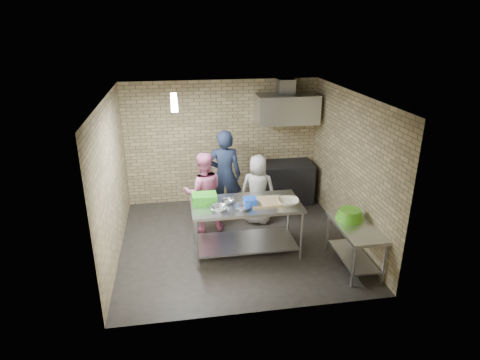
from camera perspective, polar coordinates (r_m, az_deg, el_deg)
name	(u,v)px	position (r m, az deg, el deg)	size (l,w,h in m)	color
floor	(236,241)	(7.72, -0.50, -8.55)	(4.20, 4.20, 0.00)	black
ceiling	(236,96)	(6.79, -0.57, 11.60)	(4.20, 4.20, 0.00)	black
back_wall	(222,142)	(9.03, -2.49, 5.28)	(4.20, 0.06, 2.70)	tan
front_wall	(260,227)	(5.35, 2.78, -6.60)	(4.20, 0.06, 2.70)	tan
left_wall	(112,181)	(7.15, -17.40, -0.13)	(0.06, 4.00, 2.70)	tan
right_wall	(350,167)	(7.73, 15.05, 1.72)	(0.06, 4.00, 2.70)	tan
prep_table	(246,228)	(7.21, 0.83, -6.64)	(1.87, 0.93, 0.93)	#B1B5B8
side_counter	(354,246)	(7.10, 15.61, -8.83)	(0.60, 1.20, 0.75)	silver
stove	(284,182)	(9.24, 6.20, -0.33)	(1.20, 0.70, 0.90)	black
range_hood	(287,109)	(8.82, 6.55, 9.79)	(1.30, 0.60, 0.60)	silver
hood_duct	(286,86)	(8.88, 6.41, 12.84)	(0.35, 0.30, 0.30)	#A5A8AD
wall_shelf	(298,115)	(9.12, 8.02, 8.95)	(0.80, 0.20, 0.04)	#3F2B19
fluorescent_fixture	(174,102)	(6.72, -9.18, 10.71)	(0.10, 1.25, 0.08)	white
green_crate	(204,199)	(7.00, -4.98, -2.62)	(0.42, 0.31, 0.17)	green
blue_tub	(250,202)	(6.89, 1.41, -3.07)	(0.21, 0.21, 0.14)	blue
cutting_board	(266,202)	(7.04, 3.69, -3.02)	(0.57, 0.44, 0.03)	tan
mixing_bowl_a	(218,208)	(6.74, -3.05, -3.97)	(0.29, 0.29, 0.07)	silver
mixing_bowl_b	(228,201)	(6.99, -1.65, -3.00)	(0.22, 0.22, 0.07)	#AAACB1
mixing_bowl_c	(242,207)	(6.77, 0.34, -3.83)	(0.27, 0.27, 0.07)	silver
ceramic_bowl	(288,202)	(7.00, 6.73, -3.03)	(0.36, 0.36, 0.09)	beige
green_basin	(350,214)	(7.08, 15.01, -4.64)	(0.46, 0.46, 0.17)	#59C626
bottle_red	(287,110)	(9.02, 6.51, 9.61)	(0.07, 0.07, 0.18)	#B22619
bottle_green	(304,110)	(9.14, 8.96, 9.55)	(0.06, 0.06, 0.15)	green
man_navy	(225,175)	(8.25, -2.17, 0.67)	(0.68, 0.45, 1.87)	black
woman_pink	(204,192)	(7.84, -5.10, -1.71)	(0.77, 0.60, 1.58)	pink
woman_white	(258,189)	(8.14, 2.50, -1.32)	(0.70, 0.45, 1.42)	silver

